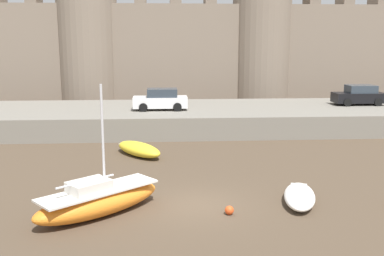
{
  "coord_description": "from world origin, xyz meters",
  "views": [
    {
      "loc": [
        -1.36,
        -17.95,
        6.89
      ],
      "look_at": [
        0.09,
        4.23,
        2.5
      ],
      "focal_mm": 42.0,
      "sensor_mm": 36.0,
      "label": 1
    }
  ],
  "objects": [
    {
      "name": "car_quay_west",
      "position": [
        -1.52,
        16.04,
        2.4
      ],
      "size": [
        4.11,
        1.9,
        1.62
      ],
      "color": "silver",
      "rests_on": "quay_road"
    },
    {
      "name": "rowboat_midflat_right",
      "position": [
        4.44,
        0.0,
        0.31
      ],
      "size": [
        2.15,
        3.59,
        0.59
      ],
      "color": "silver",
      "rests_on": "ground"
    },
    {
      "name": "car_quay_east",
      "position": [
        14.72,
        17.68,
        2.4
      ],
      "size": [
        4.11,
        1.9,
        1.62
      ],
      "color": "black",
      "rests_on": "quay_road"
    },
    {
      "name": "mooring_buoy_near_shore",
      "position": [
        1.24,
        -1.12,
        0.18
      ],
      "size": [
        0.37,
        0.37,
        0.37
      ],
      "primitive_type": "sphere",
      "color": "#E04C1E",
      "rests_on": "ground"
    },
    {
      "name": "sailboat_foreground_right",
      "position": [
        -3.96,
        -0.81,
        0.62
      ],
      "size": [
        5.33,
        4.84,
        5.22
      ],
      "color": "orange",
      "rests_on": "ground"
    },
    {
      "name": "rowboat_foreground_centre",
      "position": [
        -2.85,
        8.49,
        0.42
      ],
      "size": [
        3.46,
        3.89,
        0.8
      ],
      "color": "yellow",
      "rests_on": "ground"
    },
    {
      "name": "ground_plane",
      "position": [
        0.0,
        0.0,
        0.0
      ],
      "size": [
        160.0,
        160.0,
        0.0
      ],
      "primitive_type": "plane",
      "color": "#4C3D2D"
    },
    {
      "name": "castle",
      "position": [
        -0.0,
        28.09,
        6.37
      ],
      "size": [
        58.95,
        6.58,
        17.23
      ],
      "color": "#7A6B5B",
      "rests_on": "ground"
    },
    {
      "name": "quay_road",
      "position": [
        0.0,
        17.08,
        0.81
      ],
      "size": [
        64.36,
        10.0,
        1.62
      ],
      "primitive_type": "cube",
      "color": "slate",
      "rests_on": "ground"
    }
  ]
}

